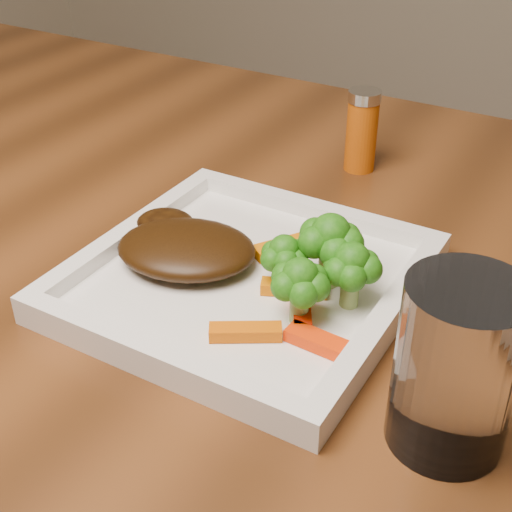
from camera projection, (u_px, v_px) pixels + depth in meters
The scene contains 14 objects.
dining_table at pixel (215, 491), 0.89m from camera, with size 1.60×0.90×0.75m, color #5A3014, non-canonical shape.
plate at pixel (246, 283), 0.61m from camera, with size 0.27×0.27×0.01m, color white.
steak at pixel (186, 249), 0.62m from camera, with size 0.12×0.10×0.03m, color #331C07.
broccoli_0 at pixel (330, 248), 0.58m from camera, with size 0.06×0.06×0.07m, color #286A11, non-canonical shape.
broccoli_1 at pixel (351, 271), 0.56m from camera, with size 0.05×0.05×0.06m, color #126911, non-canonical shape.
broccoli_2 at pixel (300, 290), 0.54m from camera, with size 0.05×0.05×0.06m, color #2A6C12, non-canonical shape.
broccoli_3 at pixel (284, 256), 0.58m from camera, with size 0.05×0.05×0.06m, color #346D12, non-canonical shape.
carrot_0 at pixel (245, 332), 0.54m from camera, with size 0.05×0.01×0.01m, color #CF5803.
carrot_1 at pixel (325, 344), 0.52m from camera, with size 0.06×0.02×0.01m, color #E93303.
carrot_4 at pixel (287, 246), 0.64m from camera, with size 0.06×0.02×0.01m, color #D76B03.
carrot_5 at pixel (302, 308), 0.56m from camera, with size 0.05×0.01×0.01m, color #FF2304.
carrot_6 at pixel (294, 288), 0.58m from camera, with size 0.05×0.01×0.01m, color #DB6A03.
spice_shaker at pixel (362, 131), 0.79m from camera, with size 0.03×0.03×0.09m, color #B64D0A.
drinking_glass at pixel (456, 368), 0.44m from camera, with size 0.08×0.08×0.12m, color silver.
Camera 1 is at (0.53, -0.56, 1.11)m, focal length 50.00 mm.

